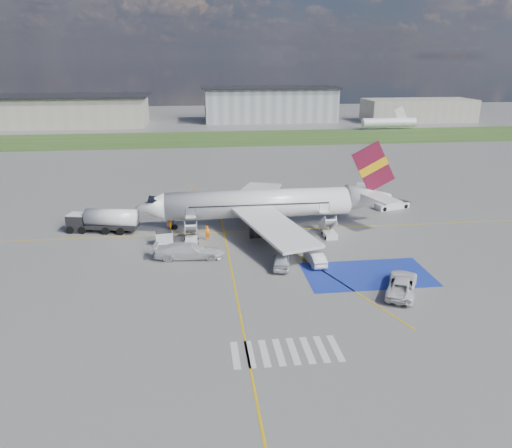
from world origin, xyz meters
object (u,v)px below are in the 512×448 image
object	(u,v)px
fuel_tanker	(103,222)
belt_loader	(392,206)
airliner	(269,203)
gpu_cart	(164,238)
van_white_b	(189,248)
car_silver_a	(282,261)
car_silver_b	(315,258)
van_white_a	(402,282)

from	to	relation	value
fuel_tanker	belt_loader	size ratio (longest dim) A/B	1.63
airliner	gpu_cart	size ratio (longest dim) A/B	16.13
fuel_tanker	gpu_cart	bearing A→B (deg)	-23.72
gpu_cart	van_white_b	bearing A→B (deg)	-63.83
gpu_cart	car_silver_a	size ratio (longest dim) A/B	0.47
van_white_b	car_silver_a	bearing A→B (deg)	-106.90
gpu_cart	car_silver_b	world-z (taller)	gpu_cart
car_silver_b	van_white_b	distance (m)	15.10
gpu_cart	van_white_a	size ratio (longest dim) A/B	0.38
van_white_b	belt_loader	bearing A→B (deg)	-57.93
belt_loader	van_white_a	distance (m)	30.52
fuel_tanker	gpu_cart	world-z (taller)	fuel_tanker
gpu_cart	car_silver_b	size ratio (longest dim) A/B	0.50
gpu_cart	belt_loader	bearing A→B (deg)	12.20
airliner	car_silver_b	distance (m)	14.98
airliner	van_white_b	xyz separation A→B (m)	(-11.27, -10.71, -2.16)
fuel_tanker	car_silver_b	distance (m)	30.24
van_white_b	airliner	bearing A→B (deg)	-42.05
airliner	gpu_cart	distance (m)	15.76
belt_loader	van_white_a	bearing A→B (deg)	-125.61
belt_loader	van_white_b	world-z (taller)	van_white_b
car_silver_a	van_white_a	bearing A→B (deg)	157.85
car_silver_a	car_silver_b	distance (m)	4.10
gpu_cart	car_silver_a	distance (m)	16.56
belt_loader	van_white_b	xyz separation A→B (m)	(-32.21, -16.87, 0.79)
airliner	car_silver_b	world-z (taller)	airliner
car_silver_a	van_white_a	world-z (taller)	van_white_a
car_silver_a	van_white_b	distance (m)	11.36
airliner	gpu_cart	xyz separation A→B (m)	(-14.48, -5.66, -2.59)
car_silver_a	van_white_b	xyz separation A→B (m)	(-10.57, 4.13, 0.40)
car_silver_b	van_white_a	distance (m)	10.88
fuel_tanker	van_white_a	size ratio (longest dim) A/B	1.67
fuel_tanker	van_white_a	world-z (taller)	fuel_tanker
gpu_cart	car_silver_b	xyz separation A→B (m)	(17.85, -8.69, -0.05)
airliner	fuel_tanker	distance (m)	23.11
airliner	gpu_cart	bearing A→B (deg)	-158.64
car_silver_b	airliner	bearing A→B (deg)	-81.34
airliner	van_white_a	xyz separation A→B (m)	(10.54, -22.53, -2.28)
airliner	car_silver_b	bearing A→B (deg)	-76.80
gpu_cart	belt_loader	distance (m)	37.34
fuel_tanker	van_white_a	bearing A→B (deg)	-22.68
fuel_tanker	car_silver_a	bearing A→B (deg)	-22.66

